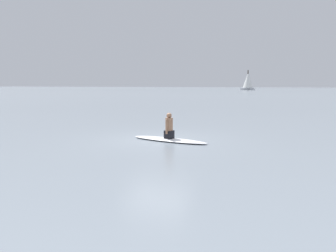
# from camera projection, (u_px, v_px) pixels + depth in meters

# --- Properties ---
(ground_plane) EXTENTS (400.00, 400.00, 0.00)m
(ground_plane) POSITION_uv_depth(u_px,v_px,m) (157.00, 140.00, 13.24)
(ground_plane) COLOR gray
(surfboard) EXTENTS (1.46, 3.25, 0.10)m
(surfboard) POSITION_uv_depth(u_px,v_px,m) (169.00, 140.00, 12.93)
(surfboard) COLOR white
(surfboard) RESTS_ON ground
(person_paddler) EXTENTS (0.42, 0.37, 0.96)m
(person_paddler) POSITION_uv_depth(u_px,v_px,m) (169.00, 127.00, 12.87)
(person_paddler) COLOR black
(person_paddler) RESTS_ON surfboard
(sailboat_near_left) EXTENTS (3.55, 4.67, 6.60)m
(sailboat_near_left) POSITION_uv_depth(u_px,v_px,m) (248.00, 81.00, 115.51)
(sailboat_near_left) COLOR silver
(sailboat_near_left) RESTS_ON ground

